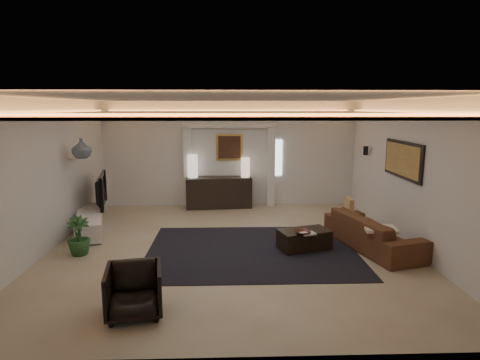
{
  "coord_description": "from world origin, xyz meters",
  "views": [
    {
      "loc": [
        -0.06,
        -7.45,
        2.73
      ],
      "look_at": [
        0.2,
        0.6,
        1.25
      ],
      "focal_mm": 29.5,
      "sensor_mm": 36.0,
      "label": 1
    }
  ],
  "objects_px": {
    "sofa": "(372,232)",
    "armchair": "(134,291)",
    "console": "(219,193)",
    "coffee_table": "(304,239)"
  },
  "relations": [
    {
      "from": "sofa",
      "to": "armchair",
      "type": "relative_size",
      "value": 3.02
    },
    {
      "from": "console",
      "to": "coffee_table",
      "type": "bearing_deg",
      "value": -67.61
    },
    {
      "from": "coffee_table",
      "to": "armchair",
      "type": "xyz_separation_m",
      "value": [
        -2.74,
        -2.39,
        0.13
      ]
    },
    {
      "from": "coffee_table",
      "to": "console",
      "type": "bearing_deg",
      "value": 100.45
    },
    {
      "from": "armchair",
      "to": "console",
      "type": "bearing_deg",
      "value": 69.87
    },
    {
      "from": "sofa",
      "to": "armchair",
      "type": "bearing_deg",
      "value": 104.75
    },
    {
      "from": "console",
      "to": "armchair",
      "type": "relative_size",
      "value": 2.42
    },
    {
      "from": "sofa",
      "to": "armchair",
      "type": "xyz_separation_m",
      "value": [
        -4.1,
        -2.42,
        0.01
      ]
    },
    {
      "from": "console",
      "to": "sofa",
      "type": "height_order",
      "value": "console"
    },
    {
      "from": "coffee_table",
      "to": "armchair",
      "type": "distance_m",
      "value": 3.64
    }
  ]
}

